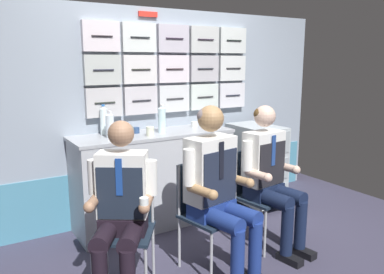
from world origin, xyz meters
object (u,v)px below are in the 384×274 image
crew_member_right (218,183)px  paper_cup_blue (115,129)px  folding_chair_by_counter (256,186)px  crew_member_by_counter (270,172)px  crew_member_left (121,204)px  folding_chair_right (203,203)px  folding_chair_left (126,216)px  service_trolley (256,164)px  water_bottle_short (110,125)px

crew_member_right → paper_cup_blue: 1.30m
folding_chair_by_counter → paper_cup_blue: bearing=134.4°
crew_member_right → crew_member_by_counter: 0.64m
crew_member_left → folding_chair_right: size_ratio=1.47×
folding_chair_left → folding_chair_right: bearing=-6.1°
service_trolley → folding_chair_right: size_ratio=1.10×
crew_member_left → paper_cup_blue: (0.40, 1.15, 0.31)m
service_trolley → crew_member_by_counter: (-0.55, -0.82, 0.19)m
folding_chair_right → paper_cup_blue: bearing=106.1°
folding_chair_left → folding_chair_right: size_ratio=1.00×
folding_chair_left → crew_member_by_counter: size_ratio=0.67×
crew_member_left → crew_member_by_counter: bearing=0.8°
crew_member_right → water_bottle_short: crew_member_right is taller
folding_chair_left → crew_member_left: (-0.09, -0.14, 0.16)m
folding_chair_by_counter → folding_chair_left: bearing=-178.0°
crew_member_left → folding_chair_right: crew_member_left is taller
crew_member_left → folding_chair_by_counter: (1.35, 0.18, -0.16)m
service_trolley → crew_member_left: bearing=-156.4°
crew_member_left → water_bottle_short: (0.29, 0.98, 0.38)m
crew_member_right → crew_member_by_counter: bearing=9.4°
folding_chair_left → folding_chair_by_counter: (1.26, 0.04, 0.00)m
water_bottle_short → service_trolley: bearing=-4.7°
crew_member_by_counter → water_bottle_short: bearing=138.5°
folding_chair_right → crew_member_right: (0.03, -0.15, 0.20)m
folding_chair_by_counter → crew_member_by_counter: size_ratio=0.67×
crew_member_by_counter → paper_cup_blue: (-0.97, 1.13, 0.29)m
folding_chair_left → crew_member_by_counter: 1.30m
crew_member_right → folding_chair_right: bearing=100.6°
service_trolley → folding_chair_by_counter: size_ratio=1.10×
folding_chair_right → folding_chair_by_counter: same height
crew_member_right → paper_cup_blue: (-0.34, 1.23, 0.26)m
crew_member_right → paper_cup_blue: crew_member_right is taller
folding_chair_left → water_bottle_short: bearing=76.4°
service_trolley → crew_member_right: (-1.18, -0.93, 0.23)m
crew_member_by_counter → paper_cup_blue: crew_member_by_counter is taller
folding_chair_left → folding_chair_by_counter: same height
folding_chair_right → folding_chair_by_counter: (0.64, 0.11, 0.00)m
service_trolley → crew_member_left: (-1.92, -0.84, 0.18)m
crew_member_by_counter → folding_chair_by_counter: bearing=97.6°
crew_member_left → water_bottle_short: bearing=73.3°
folding_chair_left → crew_member_by_counter: bearing=-5.2°
folding_chair_left → crew_member_right: (0.65, -0.22, 0.20)m
crew_member_by_counter → crew_member_right: bearing=-170.6°
crew_member_right → water_bottle_short: 1.20m
crew_member_left → crew_member_by_counter: (1.37, 0.02, 0.01)m
folding_chair_left → paper_cup_blue: bearing=72.8°
folding_chair_left → crew_member_right: 0.72m
folding_chair_by_counter → crew_member_by_counter: bearing=-82.4°
folding_chair_left → crew_member_left: crew_member_left is taller
crew_member_left → water_bottle_short: crew_member_left is taller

